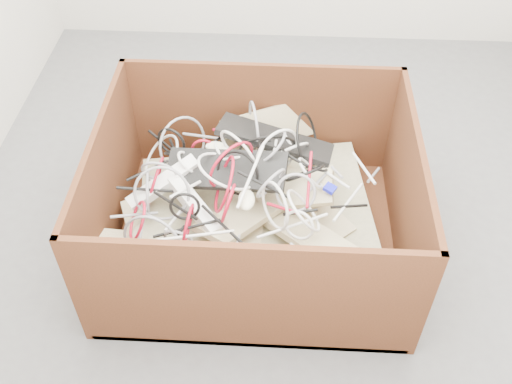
{
  "coord_description": "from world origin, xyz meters",
  "views": [
    {
      "loc": [
        -0.02,
        -2.0,
        2.06
      ],
      "look_at": [
        -0.11,
        -0.27,
        0.3
      ],
      "focal_mm": 41.51,
      "sensor_mm": 36.0,
      "label": 1
    }
  ],
  "objects_px": {
    "power_strip_left": "(163,183)",
    "cardboard_box": "(252,220)",
    "power_strip_right": "(194,205)",
    "vga_plug": "(330,188)"
  },
  "relations": [
    {
      "from": "power_strip_left",
      "to": "cardboard_box",
      "type": "bearing_deg",
      "value": -34.73
    },
    {
      "from": "cardboard_box",
      "to": "power_strip_left",
      "type": "distance_m",
      "value": 0.42
    },
    {
      "from": "cardboard_box",
      "to": "vga_plug",
      "type": "distance_m",
      "value": 0.39
    },
    {
      "from": "cardboard_box",
      "to": "power_strip_left",
      "type": "xyz_separation_m",
      "value": [
        -0.36,
        -0.02,
        0.22
      ]
    },
    {
      "from": "cardboard_box",
      "to": "power_strip_right",
      "type": "height_order",
      "value": "cardboard_box"
    },
    {
      "from": "power_strip_right",
      "to": "vga_plug",
      "type": "bearing_deg",
      "value": 60.26
    },
    {
      "from": "power_strip_right",
      "to": "vga_plug",
      "type": "xyz_separation_m",
      "value": [
        0.54,
        0.1,
        0.02
      ]
    },
    {
      "from": "power_strip_left",
      "to": "power_strip_right",
      "type": "distance_m",
      "value": 0.17
    },
    {
      "from": "vga_plug",
      "to": "cardboard_box",
      "type": "bearing_deg",
      "value": -151.29
    },
    {
      "from": "power_strip_left",
      "to": "vga_plug",
      "type": "relative_size",
      "value": 7.21
    }
  ]
}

